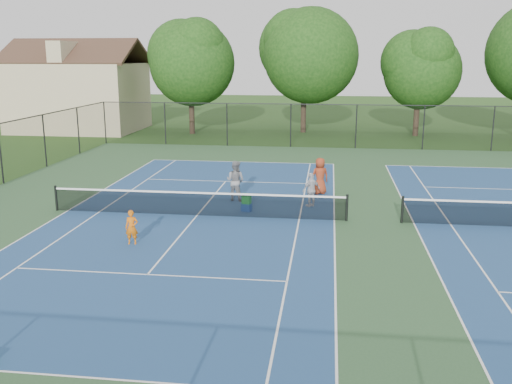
# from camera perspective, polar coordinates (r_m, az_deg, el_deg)

# --- Properties ---
(ground) EXTENTS (140.00, 140.00, 0.00)m
(ground) POSITION_cam_1_polar(r_m,az_deg,el_deg) (22.57, 11.69, -2.96)
(ground) COLOR #234716
(ground) RESTS_ON ground
(court_pad) EXTENTS (36.00, 36.00, 0.01)m
(court_pad) POSITION_cam_1_polar(r_m,az_deg,el_deg) (22.57, 11.69, -2.95)
(court_pad) COLOR #2D502D
(court_pad) RESTS_ON ground
(tennis_court_left) EXTENTS (12.00, 23.83, 1.07)m
(tennis_court_left) POSITION_cam_1_polar(r_m,az_deg,el_deg) (23.06, -5.92, -2.14)
(tennis_court_left) COLOR navy
(tennis_court_left) RESTS_ON ground
(perimeter_fence) EXTENTS (36.08, 36.08, 3.02)m
(perimeter_fence) POSITION_cam_1_polar(r_m,az_deg,el_deg) (22.17, 11.89, 1.01)
(perimeter_fence) COLOR black
(perimeter_fence) RESTS_ON ground
(tree_back_a) EXTENTS (6.80, 6.80, 9.15)m
(tree_back_a) POSITION_cam_1_polar(r_m,az_deg,el_deg) (46.95, -6.59, 13.15)
(tree_back_a) COLOR #2D2116
(tree_back_a) RESTS_ON ground
(tree_back_b) EXTENTS (7.60, 7.60, 10.03)m
(tree_back_b) POSITION_cam_1_polar(r_m,az_deg,el_deg) (47.64, 4.88, 13.87)
(tree_back_b) COLOR #2D2116
(tree_back_b) RESTS_ON ground
(tree_back_c) EXTENTS (6.00, 6.00, 8.40)m
(tree_back_c) POSITION_cam_1_polar(r_m,az_deg,el_deg) (47.09, 16.05, 12.05)
(tree_back_c) COLOR #2D2116
(tree_back_c) RESTS_ON ground
(clapboard_house) EXTENTS (10.80, 8.10, 7.65)m
(clapboard_house) POSITION_cam_1_polar(r_m,az_deg,el_deg) (51.29, -17.28, 9.37)
(clapboard_house) COLOR tan
(clapboard_house) RESTS_ON ground
(child_player) EXTENTS (0.47, 0.35, 1.19)m
(child_player) POSITION_cam_1_polar(r_m,az_deg,el_deg) (19.86, -12.32, -3.48)
(child_player) COLOR #D4630E
(child_player) RESTS_ON ground
(instructor) EXTENTS (1.04, 0.92, 1.79)m
(instructor) POSITION_cam_1_polar(r_m,az_deg,el_deg) (25.16, -2.07, 1.13)
(instructor) COLOR gray
(instructor) RESTS_ON ground
(bystander_a) EXTENTS (0.90, 0.83, 1.48)m
(bystander_a) POSITION_cam_1_polar(r_m,az_deg,el_deg) (24.25, 5.55, 0.22)
(bystander_a) COLOR silver
(bystander_a) RESTS_ON ground
(bystander_c) EXTENTS (0.98, 0.83, 1.71)m
(bystander_c) POSITION_cam_1_polar(r_m,az_deg,el_deg) (26.49, 6.41, 1.60)
(bystander_c) COLOR maroon
(bystander_c) RESTS_ON ground
(ball_crate) EXTENTS (0.46, 0.39, 0.33)m
(ball_crate) POSITION_cam_1_polar(r_m,az_deg,el_deg) (23.57, -0.95, -1.55)
(ball_crate) COLOR #164398
(ball_crate) RESTS_ON ground
(ball_hopper) EXTENTS (0.39, 0.34, 0.41)m
(ball_hopper) POSITION_cam_1_polar(r_m,az_deg,el_deg) (23.47, -0.95, -0.69)
(ball_hopper) COLOR green
(ball_hopper) RESTS_ON ball_crate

